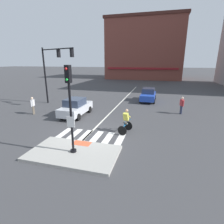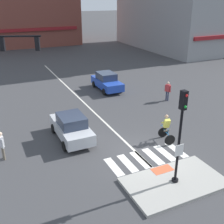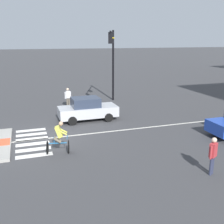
% 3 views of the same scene
% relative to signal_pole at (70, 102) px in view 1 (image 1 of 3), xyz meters
% --- Properties ---
extents(ground_plane, '(300.00, 300.00, 0.00)m').
position_rel_signal_pole_xyz_m(ground_plane, '(0.00, 2.92, -2.89)').
color(ground_plane, '#3D3D3F').
extents(traffic_island, '(4.80, 2.78, 0.15)m').
position_rel_signal_pole_xyz_m(traffic_island, '(0.00, 0.01, -2.81)').
color(traffic_island, '#A3A099').
rests_on(traffic_island, ground).
extents(tactile_pad_front, '(1.10, 0.60, 0.01)m').
position_rel_signal_pole_xyz_m(tactile_pad_front, '(0.00, 1.05, -2.74)').
color(tactile_pad_front, '#DB5B38').
rests_on(tactile_pad_front, traffic_island).
extents(signal_pole, '(0.44, 0.38, 4.55)m').
position_rel_signal_pole_xyz_m(signal_pole, '(0.00, 0.00, 0.00)').
color(signal_pole, black).
rests_on(signal_pole, traffic_island).
extents(crosswalk_stripe_a, '(0.44, 1.80, 0.01)m').
position_rel_signal_pole_xyz_m(crosswalk_stripe_a, '(-2.03, 2.52, -2.89)').
color(crosswalk_stripe_a, silver).
rests_on(crosswalk_stripe_a, ground).
extents(crosswalk_stripe_b, '(0.44, 1.80, 0.01)m').
position_rel_signal_pole_xyz_m(crosswalk_stripe_b, '(-1.22, 2.52, -2.89)').
color(crosswalk_stripe_b, silver).
rests_on(crosswalk_stripe_b, ground).
extents(crosswalk_stripe_c, '(0.44, 1.80, 0.01)m').
position_rel_signal_pole_xyz_m(crosswalk_stripe_c, '(-0.41, 2.52, -2.89)').
color(crosswalk_stripe_c, silver).
rests_on(crosswalk_stripe_c, ground).
extents(crosswalk_stripe_d, '(0.44, 1.80, 0.01)m').
position_rel_signal_pole_xyz_m(crosswalk_stripe_d, '(0.41, 2.52, -2.89)').
color(crosswalk_stripe_d, silver).
rests_on(crosswalk_stripe_d, ground).
extents(crosswalk_stripe_e, '(0.44, 1.80, 0.01)m').
position_rel_signal_pole_xyz_m(crosswalk_stripe_e, '(1.22, 2.52, -2.89)').
color(crosswalk_stripe_e, silver).
rests_on(crosswalk_stripe_e, ground).
extents(crosswalk_stripe_f, '(0.44, 1.80, 0.01)m').
position_rel_signal_pole_xyz_m(crosswalk_stripe_f, '(2.03, 2.52, -2.89)').
color(crosswalk_stripe_f, silver).
rests_on(crosswalk_stripe_f, ground).
extents(lane_centre_line, '(0.14, 28.00, 0.01)m').
position_rel_signal_pole_xyz_m(lane_centre_line, '(-0.23, 12.92, -2.89)').
color(lane_centre_line, silver).
rests_on(lane_centre_line, ground).
extents(traffic_light_mast, '(4.91, 2.02, 6.36)m').
position_rel_signal_pole_xyz_m(traffic_light_mast, '(-7.26, 9.70, 1.55)').
color(traffic_light_mast, black).
rests_on(traffic_light_mast, ground).
extents(building_corner_right, '(21.34, 14.80, 16.48)m').
position_rel_signal_pole_xyz_m(building_corner_right, '(-0.71, 47.40, 5.37)').
color(building_corner_right, brown).
rests_on(building_corner_right, ground).
extents(car_blue_eastbound_far, '(1.87, 4.11, 1.64)m').
position_rel_signal_pole_xyz_m(car_blue_eastbound_far, '(2.94, 14.48, -2.08)').
color(car_blue_eastbound_far, '#2347B7').
rests_on(car_blue_eastbound_far, ground).
extents(car_silver_westbound_near, '(1.86, 4.11, 1.64)m').
position_rel_signal_pole_xyz_m(car_silver_westbound_near, '(-3.08, 6.45, -2.08)').
color(car_silver_westbound_near, silver).
rests_on(car_silver_westbound_near, ground).
extents(cyclist, '(0.87, 1.20, 1.68)m').
position_rel_signal_pole_xyz_m(cyclist, '(2.14, 3.76, -2.02)').
color(cyclist, black).
rests_on(cyclist, ground).
extents(pedestrian_at_curb_left, '(0.27, 0.55, 1.67)m').
position_rel_signal_pole_xyz_m(pedestrian_at_curb_left, '(-7.18, 5.76, -1.91)').
color(pedestrian_at_curb_left, '#6B6051').
rests_on(pedestrian_at_curb_left, ground).
extents(pedestrian_waiting_far_side, '(0.37, 0.49, 1.67)m').
position_rel_signal_pole_xyz_m(pedestrian_waiting_far_side, '(6.40, 9.58, -1.91)').
color(pedestrian_waiting_far_side, '#2D334C').
rests_on(pedestrian_waiting_far_side, ground).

